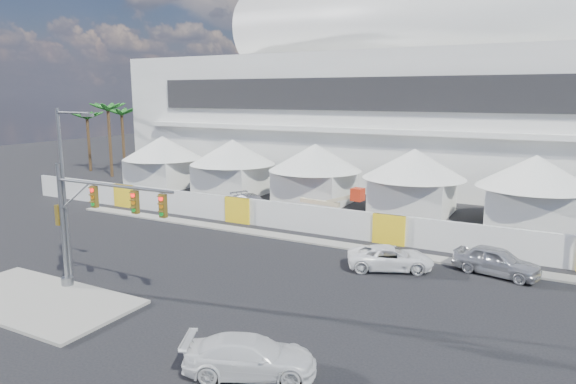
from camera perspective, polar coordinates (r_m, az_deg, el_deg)
The scene contains 13 objects.
ground at distance 25.58m, azimuth -12.57°, elevation -11.99°, with size 160.00×160.00×0.00m, color black.
median_island at distance 27.94m, azimuth -26.27°, elevation -10.72°, with size 10.00×5.00×0.15m, color gray.
stadium at distance 59.54m, azimuth 21.97°, elevation 9.73°, with size 80.00×24.80×21.98m.
tent_row at distance 44.82m, azimuth 8.23°, elevation 2.18°, with size 53.40×8.40×5.40m.
hoarding_fence at distance 34.70m, azimuth 11.21°, elevation -4.08°, with size 70.00×0.25×2.00m, color silver.
palm_cluster at distance 68.18m, azimuth -17.98°, elevation 7.86°, with size 10.60×10.60×8.55m.
sedan_silver at distance 30.65m, azimuth 22.16°, elevation -7.11°, with size 4.61×1.85×1.57m, color silver.
pickup_curb at distance 29.89m, azimuth 11.29°, elevation -7.18°, with size 4.81×2.22×1.34m, color white.
pickup_near at distance 19.11m, azimuth -4.25°, elevation -17.72°, with size 4.73×1.92×1.37m, color white.
lot_car_c at distance 43.65m, azimuth -4.03°, elevation -1.23°, with size 4.81×1.96×1.40m, color #BABBC0.
traffic_mast at distance 26.81m, azimuth -21.43°, elevation -3.18°, with size 7.66×0.61×6.29m.
streetlight_median at distance 27.77m, azimuth -23.38°, elevation 0.62°, with size 2.49×0.25×8.99m.
boom_lift at distance 39.19m, azimuth 3.00°, elevation -2.37°, with size 6.44×1.86×3.22m.
Camera 1 is at (15.72, -17.63, 9.81)m, focal length 32.00 mm.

